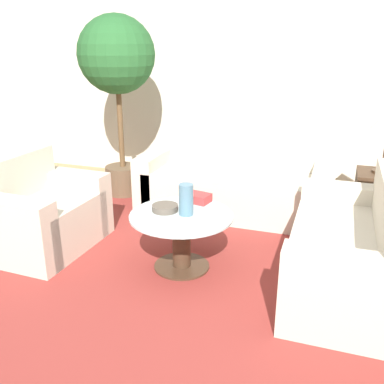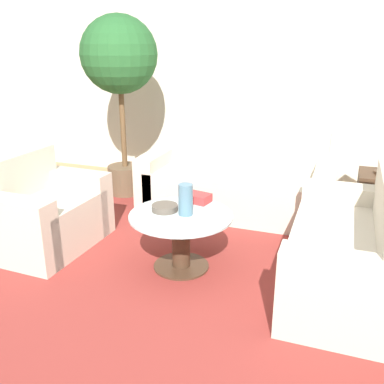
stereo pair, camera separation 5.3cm
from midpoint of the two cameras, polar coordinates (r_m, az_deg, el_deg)
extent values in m
plane|color=#9E754C|center=(2.93, -3.60, -15.99)|extent=(14.00, 14.00, 0.00)
cube|color=beige|center=(5.22, 9.39, 14.91)|extent=(10.00, 0.06, 2.60)
cube|color=maroon|center=(3.45, -0.99, -9.91)|extent=(3.43, 3.52, 0.01)
cube|color=beige|center=(4.43, 6.10, -0.10)|extent=(1.74, 0.77, 0.44)
cube|color=beige|center=(4.64, 7.08, 3.41)|extent=(1.74, 0.18, 0.84)
cube|color=beige|center=(4.68, -4.29, 1.92)|extent=(0.20, 0.77, 0.57)
cube|color=beige|center=(4.30, 17.46, -0.56)|extent=(0.20, 0.77, 0.57)
cube|color=beige|center=(3.89, -18.19, -3.88)|extent=(0.73, 0.79, 0.44)
cube|color=beige|center=(3.99, -21.41, -0.80)|extent=(0.20, 0.77, 0.81)
cube|color=beige|center=(3.60, -22.14, -5.05)|extent=(0.72, 0.22, 0.57)
cube|color=beige|center=(4.14, -14.96, -1.09)|extent=(0.72, 0.22, 0.57)
cube|color=beige|center=(3.28, 19.87, -8.55)|extent=(0.73, 1.29, 0.44)
cube|color=beige|center=(3.84, 20.17, -3.27)|extent=(0.73, 0.20, 0.57)
cube|color=beige|center=(2.68, 19.78, -13.50)|extent=(0.73, 0.20, 0.57)
cylinder|color=#422D1E|center=(3.44, -0.99, -9.83)|extent=(0.44, 0.44, 0.02)
cylinder|color=#422D1E|center=(3.35, -1.01, -6.73)|extent=(0.14, 0.14, 0.43)
cylinder|color=#B2C6C6|center=(3.25, -1.04, -3.15)|extent=(0.79, 0.79, 0.02)
cube|color=#422D1E|center=(4.36, 24.05, -1.24)|extent=(0.42, 0.42, 0.55)
cylinder|color=#422D1E|center=(4.28, 24.58, 2.38)|extent=(0.18, 0.18, 0.02)
cylinder|color=brown|center=(5.07, -8.53, 1.68)|extent=(0.41, 0.41, 0.33)
cylinder|color=brown|center=(4.91, -8.92, 9.10)|extent=(0.06, 0.06, 1.00)
sphere|color=#235628|center=(4.83, -9.39, 17.65)|extent=(0.83, 0.83, 0.83)
cylinder|color=slate|center=(3.20, -0.39, -1.02)|extent=(0.11, 0.11, 0.24)
cylinder|color=brown|center=(3.32, -3.20, -2.10)|extent=(0.20, 0.20, 0.05)
cube|color=#BC3333|center=(3.50, 0.97, -0.73)|extent=(0.26, 0.19, 0.07)
camera|label=1|loc=(0.03, -89.56, 0.16)|focal=40.00mm
camera|label=2|loc=(0.03, 90.44, -0.16)|focal=40.00mm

